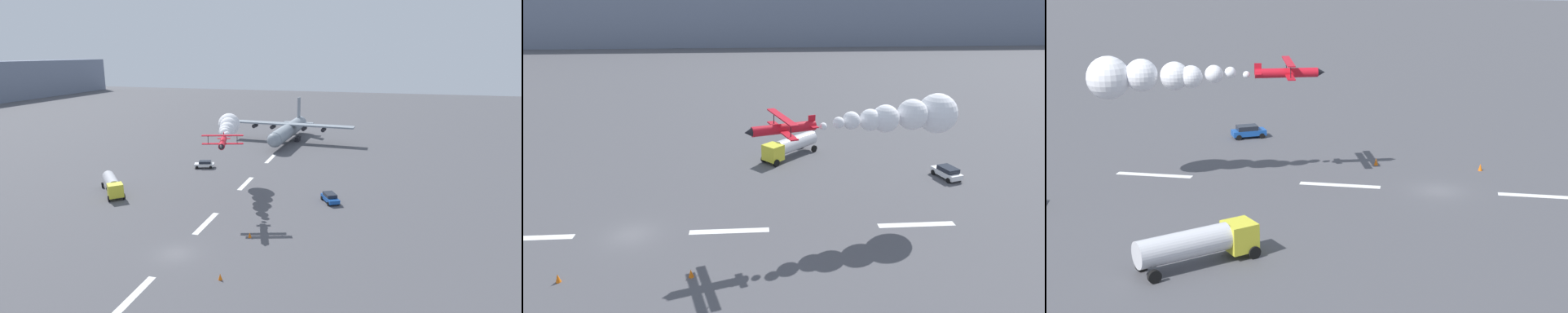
{
  "view_description": "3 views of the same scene",
  "coord_description": "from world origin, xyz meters",
  "views": [
    {
      "loc": [
        -41.46,
        -22.22,
        24.0
      ],
      "look_at": [
        39.53,
        0.0,
        2.63
      ],
      "focal_mm": 28.24,
      "sensor_mm": 36.0,
      "label": 1
    },
    {
      "loc": [
        12.35,
        -39.88,
        22.77
      ],
      "look_at": [
        15.05,
        -0.79,
        8.16
      ],
      "focal_mm": 30.93,
      "sensor_mm": 36.0,
      "label": 2
    },
    {
      "loc": [
        -0.13,
        73.46,
        24.29
      ],
      "look_at": [
        12.22,
        3.67,
        3.85
      ],
      "focal_mm": 54.53,
      "sensor_mm": 36.0,
      "label": 3
    }
  ],
  "objects": [
    {
      "name": "followme_car_yellow",
      "position": [
        23.0,
        -16.38,
        0.81
      ],
      "size": [
        4.41,
        3.49,
        1.52
      ],
      "color": "#194CA5",
      "rests_on": "ground"
    },
    {
      "name": "ground_plane",
      "position": [
        0.0,
        0.0,
        0.0
      ],
      "size": [
        440.0,
        440.0,
        0.0
      ],
      "primitive_type": "plane",
      "color": "#4C4C51",
      "rests_on": "ground"
    },
    {
      "name": "runway_stripe_4",
      "position": [
        9.6,
        0.0,
        0.01
      ],
      "size": [
        8.0,
        0.9,
        0.01
      ],
      "primitive_type": "cube",
      "color": "white",
      "rests_on": "ground"
    },
    {
      "name": "traffic_cone_far",
      "position": [
        6.73,
        -7.48,
        0.38
      ],
      "size": [
        0.44,
        0.44,
        0.75
      ],
      "primitive_type": "cone",
      "color": "orange",
      "rests_on": "ground"
    },
    {
      "name": "traffic_cone_near",
      "position": [
        -4.17,
        -7.42,
        0.38
      ],
      "size": [
        0.44,
        0.44,
        0.75
      ],
      "primitive_type": "cone",
      "color": "orange",
      "rests_on": "ground"
    },
    {
      "name": "runway_stripe_5",
      "position": [
        28.81,
        0.0,
        0.01
      ],
      "size": [
        8.0,
        0.9,
        0.01
      ],
      "primitive_type": "cube",
      "color": "white",
      "rests_on": "ground"
    },
    {
      "name": "runway_stripe_3",
      "position": [
        -9.6,
        0.0,
        0.01
      ],
      "size": [
        8.0,
        0.9,
        0.01
      ],
      "primitive_type": "cube",
      "color": "white",
      "rests_on": "ground"
    },
    {
      "name": "stunt_biplane_red",
      "position": [
        28.02,
        3.05,
        10.81
      ],
      "size": [
        22.01,
        9.98,
        4.13
      ],
      "color": "red"
    },
    {
      "name": "fuel_tanker_truck",
      "position": [
        17.4,
        20.87,
        1.75
      ],
      "size": [
        8.54,
        8.19,
        2.9
      ],
      "color": "yellow",
      "rests_on": "ground"
    }
  ]
}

